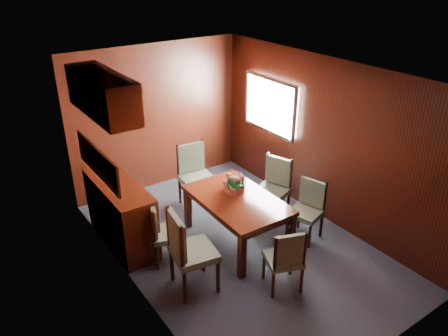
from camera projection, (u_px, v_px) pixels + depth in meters
ground at (238, 245)px, 6.03m from camera, size 4.50×4.50×0.00m
room_shell at (218, 129)px, 5.50m from camera, size 3.06×4.52×2.41m
sideboard at (121, 213)px, 5.93m from camera, size 0.48×1.40×0.90m
dining_table at (237, 204)px, 5.87m from camera, size 0.94×1.48×0.68m
chair_left_near at (187, 248)px, 5.00m from camera, size 0.55×0.57×1.06m
chair_left_far at (162, 229)px, 5.53m from camera, size 0.50×0.51×0.87m
chair_right_near at (308, 206)px, 6.03m from camera, size 0.49×0.51×0.87m
chair_right_far at (274, 184)px, 6.50m from camera, size 0.55×0.57×0.95m
chair_head at (286, 257)px, 5.03m from camera, size 0.52×0.51×0.86m
chair_foot at (194, 172)px, 6.80m from camera, size 0.52×0.50×1.02m
flower_centerpiece at (234, 181)px, 5.96m from camera, size 0.30×0.30×0.30m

